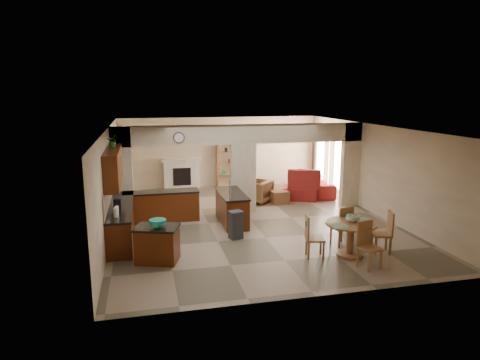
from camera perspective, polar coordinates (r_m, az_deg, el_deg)
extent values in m
plane|color=gray|center=(12.91, 1.42, -5.40)|extent=(10.00, 10.00, 0.00)
plane|color=white|center=(12.38, 1.48, 7.08)|extent=(10.00, 10.00, 0.00)
plane|color=beige|center=(17.40, -2.65, 3.77)|extent=(8.00, 0.00, 8.00)
plane|color=beige|center=(7.97, 10.45, -6.00)|extent=(8.00, 0.00, 8.00)
plane|color=beige|center=(12.23, -17.03, -0.12)|extent=(0.00, 10.00, 10.00)
plane|color=beige|center=(14.09, 17.41, 1.37)|extent=(0.00, 10.00, 10.00)
cube|color=beige|center=(13.19, -15.44, 0.80)|extent=(0.60, 0.25, 2.80)
cube|color=beige|center=(13.58, 0.40, 0.25)|extent=(0.80, 0.25, 2.20)
cube|color=beige|center=(14.81, 14.48, 2.02)|extent=(0.60, 0.25, 2.80)
cube|color=beige|center=(13.38, 0.41, 6.14)|extent=(8.00, 0.25, 0.60)
cube|color=#491D08|center=(11.67, -15.53, -5.51)|extent=(0.60, 3.20, 0.86)
cube|color=black|center=(11.54, -15.65, -3.35)|extent=(0.62, 3.22, 0.05)
cube|color=tan|center=(11.49, -17.13, -1.89)|extent=(0.02, 3.20, 0.55)
cube|color=#491D08|center=(12.98, -10.42, -3.53)|extent=(2.20, 0.60, 0.86)
cube|color=black|center=(12.87, -10.50, -1.58)|extent=(2.22, 0.62, 0.05)
cube|color=#491D08|center=(11.33, -16.54, 1.68)|extent=(0.35, 2.40, 0.90)
cube|color=#491D08|center=(12.57, -1.12, -3.84)|extent=(0.65, 1.80, 0.86)
cube|color=black|center=(12.45, -1.12, -1.82)|extent=(0.70, 1.85, 0.05)
cube|color=silver|center=(11.77, -0.26, -4.97)|extent=(0.58, 0.04, 0.70)
cylinder|color=#492A18|center=(12.92, -8.14, 5.60)|extent=(0.34, 0.03, 0.34)
cube|color=brown|center=(15.17, 3.85, -2.80)|extent=(1.60, 1.30, 0.01)
cube|color=silver|center=(17.17, -7.78, 0.69)|extent=(1.40, 0.28, 1.10)
cube|color=black|center=(17.04, -7.74, 0.44)|extent=(0.70, 0.04, 0.70)
cube|color=silver|center=(17.04, -7.83, 2.66)|extent=(1.60, 0.35, 0.10)
cube|color=brown|center=(17.36, -1.39, 2.09)|extent=(1.00, 0.32, 1.80)
cube|color=white|center=(16.11, 13.19, 2.11)|extent=(0.02, 0.90, 1.90)
cube|color=white|center=(17.63, 10.78, 3.03)|extent=(0.02, 0.90, 1.90)
cube|color=white|center=(16.89, 11.91, 2.09)|extent=(0.02, 0.70, 2.10)
cube|color=#411F1A|center=(15.56, 14.02, 1.75)|extent=(0.10, 0.28, 2.30)
cube|color=#411F1A|center=(16.63, 12.16, 2.45)|extent=(0.10, 0.28, 2.30)
cube|color=#411F1A|center=(17.07, 11.46, 2.72)|extent=(0.10, 0.28, 2.30)
cube|color=#411F1A|center=(18.16, 9.90, 3.31)|extent=(0.10, 0.28, 2.30)
cylinder|color=white|center=(15.69, 4.08, 7.15)|extent=(1.00, 1.00, 0.10)
cube|color=#491D08|center=(9.96, -10.97, -8.52)|extent=(1.06, 0.88, 0.78)
cube|color=black|center=(9.83, -11.06, -6.25)|extent=(1.12, 0.95, 0.05)
cylinder|color=#15937D|center=(9.74, -10.90, -5.70)|extent=(0.38, 0.38, 0.18)
cube|color=#2D2D2F|center=(11.27, -0.58, -6.14)|extent=(0.38, 0.35, 0.69)
cylinder|color=brown|center=(10.30, 14.60, -5.65)|extent=(1.19, 1.19, 0.04)
cylinder|color=brown|center=(10.42, 14.49, -7.67)|extent=(0.17, 0.17, 0.77)
cylinder|color=brown|center=(10.55, 14.38, -9.59)|extent=(0.61, 0.61, 0.06)
cylinder|color=#5BAA24|center=(10.37, 14.81, -4.94)|extent=(0.32, 0.32, 0.17)
imported|color=maroon|center=(16.58, 9.97, -0.35)|extent=(2.79, 1.54, 0.77)
cube|color=maroon|center=(15.52, 7.95, -1.71)|extent=(1.38, 1.25, 0.45)
imported|color=maroon|center=(14.91, 2.37, -1.51)|extent=(1.21, 1.21, 0.79)
cube|color=maroon|center=(14.93, 5.21, -2.24)|extent=(0.63, 0.63, 0.42)
imported|color=#144B14|center=(11.64, -16.61, 5.00)|extent=(0.33, 0.30, 0.34)
cube|color=brown|center=(11.08, 13.30, -6.21)|extent=(0.50, 0.50, 0.05)
cube|color=brown|center=(11.38, 13.38, -6.95)|extent=(0.04, 0.04, 0.44)
cube|color=brown|center=(11.18, 12.01, -7.23)|extent=(0.04, 0.04, 0.44)
cube|color=brown|center=(11.13, 14.48, -7.43)|extent=(0.04, 0.04, 0.44)
cube|color=brown|center=(10.93, 13.10, -7.73)|extent=(0.04, 0.04, 0.44)
cube|color=brown|center=(10.85, 14.00, -4.96)|extent=(0.42, 0.13, 0.55)
cube|color=#15937D|center=(10.81, 14.10, -4.64)|extent=(0.14, 0.04, 0.14)
cube|color=brown|center=(10.83, 18.36, -6.92)|extent=(0.51, 0.51, 0.05)
cube|color=brown|center=(11.01, 17.17, -7.80)|extent=(0.04, 0.04, 0.44)
cube|color=brown|center=(10.70, 17.65, -8.40)|extent=(0.04, 0.04, 0.44)
cube|color=brown|center=(11.11, 18.88, -7.74)|extent=(0.04, 0.04, 0.44)
cube|color=brown|center=(10.80, 19.41, -8.33)|extent=(0.04, 0.04, 0.44)
cube|color=brown|center=(10.80, 19.43, -5.38)|extent=(0.15, 0.42, 0.55)
cube|color=#15937D|center=(10.79, 19.58, -5.02)|extent=(0.05, 0.14, 0.14)
cube|color=brown|center=(9.84, 16.92, -8.71)|extent=(0.51, 0.51, 0.05)
cube|color=brown|center=(9.70, 16.83, -10.47)|extent=(0.04, 0.04, 0.44)
cube|color=brown|center=(9.93, 18.25, -10.03)|extent=(0.04, 0.04, 0.44)
cube|color=brown|center=(9.92, 15.44, -9.87)|extent=(0.04, 0.04, 0.44)
cube|color=brown|center=(10.15, 16.86, -9.46)|extent=(0.04, 0.04, 0.44)
cube|color=brown|center=(9.87, 16.25, -6.76)|extent=(0.42, 0.15, 0.55)
cube|color=#15937D|center=(9.87, 16.17, -6.34)|extent=(0.14, 0.05, 0.14)
cube|color=brown|center=(10.14, 9.97, -7.75)|extent=(0.50, 0.50, 0.05)
cube|color=brown|center=(10.10, 11.06, -9.28)|extent=(0.04, 0.04, 0.44)
cube|color=brown|center=(10.41, 10.69, -8.61)|extent=(0.04, 0.04, 0.44)
cube|color=brown|center=(10.03, 9.13, -9.34)|extent=(0.04, 0.04, 0.44)
cube|color=brown|center=(10.35, 8.82, -8.66)|extent=(0.04, 0.04, 0.44)
cube|color=brown|center=(10.01, 8.95, -6.16)|extent=(0.13, 0.42, 0.55)
cube|color=#15937D|center=(9.99, 8.83, -5.78)|extent=(0.04, 0.14, 0.14)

